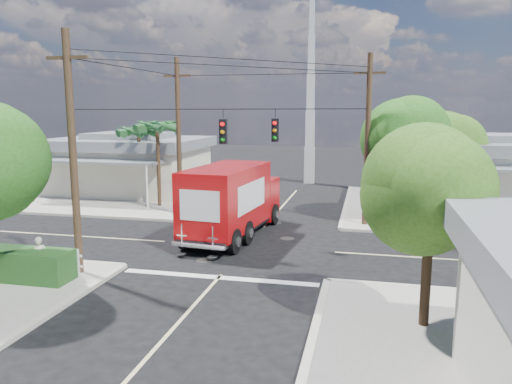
% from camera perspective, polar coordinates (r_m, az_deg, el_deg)
% --- Properties ---
extents(ground, '(120.00, 120.00, 0.00)m').
position_cam_1_polar(ground, '(22.88, -1.11, -6.26)').
color(ground, black).
rests_on(ground, ground).
extents(sidewalk_ne, '(14.12, 14.12, 0.14)m').
position_cam_1_polar(sidewalk_ne, '(33.30, 22.19, -1.81)').
color(sidewalk_ne, gray).
rests_on(sidewalk_ne, ground).
extents(sidewalk_nw, '(14.12, 14.12, 0.14)m').
position_cam_1_polar(sidewalk_nw, '(36.60, -13.67, -0.39)').
color(sidewalk_nw, gray).
rests_on(sidewalk_nw, ground).
extents(road_markings, '(32.00, 32.00, 0.01)m').
position_cam_1_polar(road_markings, '(21.51, -2.06, -7.29)').
color(road_markings, beige).
rests_on(road_markings, ground).
extents(building_ne, '(11.80, 10.20, 4.50)m').
position_cam_1_polar(building_ne, '(34.32, 24.81, 2.14)').
color(building_ne, silver).
rests_on(building_ne, sidewalk_ne).
extents(building_nw, '(10.80, 10.20, 4.30)m').
position_cam_1_polar(building_nw, '(38.20, -14.25, 3.25)').
color(building_nw, beige).
rests_on(building_nw, sidewalk_nw).
extents(radio_tower, '(0.80, 0.80, 17.00)m').
position_cam_1_polar(radio_tower, '(41.64, 6.23, 8.71)').
color(radio_tower, silver).
rests_on(radio_tower, ground).
extents(tree_ne_front, '(4.21, 4.14, 6.66)m').
position_cam_1_polar(tree_ne_front, '(28.22, 16.74, 6.18)').
color(tree_ne_front, '#422D1C').
rests_on(tree_ne_front, sidewalk_ne).
extents(tree_ne_back, '(3.77, 3.66, 5.82)m').
position_cam_1_polar(tree_ne_back, '(30.72, 21.27, 5.10)').
color(tree_ne_back, '#422D1C').
rests_on(tree_ne_back, sidewalk_ne).
extents(tree_se, '(3.67, 3.54, 5.62)m').
position_cam_1_polar(tree_se, '(14.40, 19.45, 0.20)').
color(tree_se, '#422D1C').
rests_on(tree_se, sidewalk_se).
extents(palm_nw_front, '(3.01, 3.08, 5.59)m').
position_cam_1_polar(palm_nw_front, '(31.59, -11.22, 7.23)').
color(palm_nw_front, '#422D1C').
rests_on(palm_nw_front, sidewalk_nw).
extents(palm_nw_back, '(3.01, 3.08, 5.19)m').
position_cam_1_polar(palm_nw_back, '(33.81, -13.29, 6.67)').
color(palm_nw_back, '#422D1C').
rests_on(palm_nw_back, sidewalk_nw).
extents(utility_poles, '(12.00, 10.68, 9.00)m').
position_cam_1_polar(utility_poles, '(24.03, -3.92, 5.81)').
color(utility_poles, '#473321').
rests_on(utility_poles, ground).
extents(picket_fence, '(5.94, 0.06, 1.00)m').
position_cam_1_polar(picket_fence, '(21.24, -26.12, -6.62)').
color(picket_fence, silver).
rests_on(picket_fence, sidewalk_sw).
extents(vending_boxes, '(1.90, 0.50, 1.10)m').
position_cam_1_polar(vending_boxes, '(28.15, 14.97, -2.13)').
color(vending_boxes, red).
rests_on(vending_boxes, sidewalk_ne).
extents(delivery_truck, '(3.38, 8.39, 3.54)m').
position_cam_1_polar(delivery_truck, '(24.31, -2.74, -0.97)').
color(delivery_truck, black).
rests_on(delivery_truck, ground).
extents(pedestrian, '(0.65, 0.54, 1.52)m').
position_cam_1_polar(pedestrian, '(19.80, -23.48, -6.90)').
color(pedestrian, beige).
rests_on(pedestrian, sidewalk_sw).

